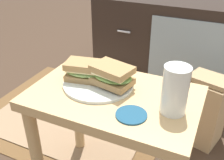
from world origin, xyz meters
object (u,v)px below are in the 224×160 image
object	(u,v)px
tv_cabinet	(175,44)
plate	(99,83)
paper_bag	(204,110)
sandwich_back	(112,75)
coaster	(131,115)
beer_glass	(175,91)
sandwich_front	(85,71)

from	to	relation	value
tv_cabinet	plate	xyz separation A→B (m)	(-0.08, -0.92, 0.17)
plate	paper_bag	xyz separation A→B (m)	(0.35, 0.42, -0.29)
sandwich_back	paper_bag	xyz separation A→B (m)	(0.29, 0.42, -0.33)
plate	coaster	size ratio (longest dim) A/B	2.64
tv_cabinet	sandwich_back	bearing A→B (deg)	-91.54
tv_cabinet	beer_glass	xyz separation A→B (m)	(0.19, -0.96, 0.24)
coaster	paper_bag	distance (m)	0.64
sandwich_front	sandwich_back	world-z (taller)	sandwich_back
sandwich_front	paper_bag	world-z (taller)	sandwich_front
sandwich_back	beer_glass	bearing A→B (deg)	-11.91
plate	tv_cabinet	bearing A→B (deg)	85.18
tv_cabinet	beer_glass	distance (m)	1.01
plate	sandwich_front	bearing A→B (deg)	178.74
sandwich_front	coaster	bearing A→B (deg)	-28.37
tv_cabinet	sandwich_back	xyz separation A→B (m)	(-0.02, -0.92, 0.22)
sandwich_back	plate	bearing A→B (deg)	178.74
sandwich_back	paper_bag	distance (m)	0.61
sandwich_front	paper_bag	xyz separation A→B (m)	(0.40, 0.42, -0.33)
sandwich_front	paper_bag	bearing A→B (deg)	46.59
tv_cabinet	plate	bearing A→B (deg)	-94.82
sandwich_front	coaster	xyz separation A→B (m)	(0.22, -0.12, -0.04)
sandwich_back	beer_glass	distance (m)	0.22
sandwich_front	paper_bag	size ratio (longest dim) A/B	0.43
sandwich_front	tv_cabinet	bearing A→B (deg)	81.92
sandwich_front	plate	bearing A→B (deg)	-1.26
sandwich_back	coaster	distance (m)	0.17
plate	coaster	distance (m)	0.20
tv_cabinet	plate	size ratio (longest dim) A/B	3.89
beer_glass	sandwich_front	bearing A→B (deg)	171.51
sandwich_back	tv_cabinet	bearing A→B (deg)	88.46
sandwich_front	sandwich_back	distance (m)	0.11
tv_cabinet	paper_bag	distance (m)	0.57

